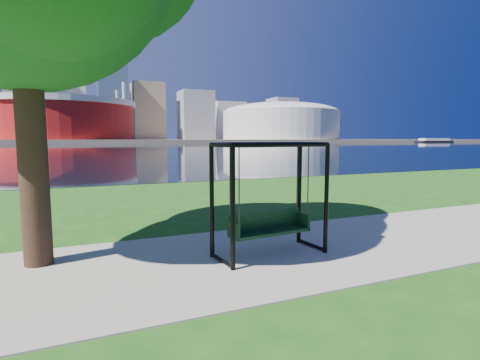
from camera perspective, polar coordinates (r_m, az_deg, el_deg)
ground at (r=7.71m, az=0.13°, el=-10.53°), size 900.00×900.00×0.00m
path at (r=7.27m, az=1.74°, el=-11.46°), size 120.00×4.00×0.03m
river at (r=108.82m, az=-22.09°, el=4.63°), size 900.00×180.00×0.02m
far_bank at (r=312.77m, az=-23.15°, el=5.53°), size 900.00×228.00×2.00m
stadium at (r=242.16m, az=-25.51°, el=8.49°), size 83.00×83.00×32.00m
arena at (r=278.69m, az=6.20°, el=9.02°), size 84.00×84.00×26.56m
skyline at (r=327.89m, az=-24.20°, el=11.60°), size 392.00×66.00×96.50m
swing at (r=7.11m, az=4.50°, el=-3.30°), size 2.19×1.11×2.17m
barge at (r=298.24m, az=27.49°, el=5.37°), size 28.70×9.16×2.83m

